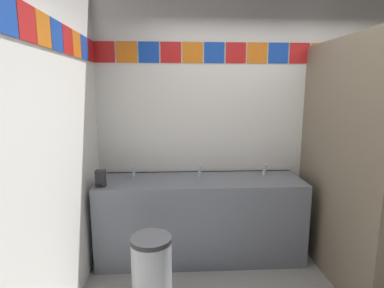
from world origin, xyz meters
TOP-DOWN VIEW (x-y plane):
  - wall_back at (0.00, 1.48)m, footprint 3.67×0.09m
  - wall_side at (-1.87, -0.00)m, footprint 0.09×2.89m
  - vanity_counter at (-0.74, 1.14)m, footprint 2.09×0.61m
  - faucet_left at (-1.44, 1.23)m, footprint 0.04×0.10m
  - faucet_center at (-0.74, 1.23)m, footprint 0.04×0.10m
  - faucet_right at (-0.04, 1.23)m, footprint 0.04×0.10m
  - soap_dispenser at (-1.70, 0.95)m, footprint 0.09×0.09m
  - stall_divider at (0.62, 0.49)m, footprint 0.92×1.41m
  - toilet at (1.00, 1.04)m, footprint 0.39×0.49m
  - trash_bin at (-1.19, 0.40)m, footprint 0.33×0.33m

SIDE VIEW (x-z plane):
  - trash_bin at x=-1.19m, z-range 0.00..0.60m
  - toilet at x=1.00m, z-range -0.07..0.67m
  - vanity_counter at x=-0.74m, z-range 0.01..0.86m
  - faucet_left at x=-1.44m, z-range 0.83..0.97m
  - faucet_center at x=-0.74m, z-range 0.83..0.97m
  - faucet_right at x=-0.04m, z-range 0.83..0.97m
  - soap_dispenser at x=-1.70m, z-range 0.85..1.01m
  - stall_divider at x=0.62m, z-range 0.00..2.21m
  - wall_back at x=0.00m, z-range 0.01..2.84m
  - wall_side at x=-1.87m, z-range 0.01..2.84m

